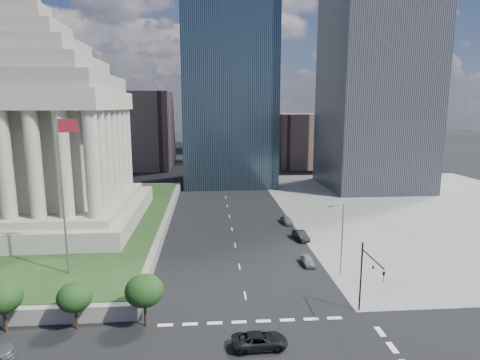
{
  "coord_description": "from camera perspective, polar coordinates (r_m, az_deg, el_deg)",
  "views": [
    {
      "loc": [
        -4.22,
        -25.15,
        22.59
      ],
      "look_at": [
        -0.32,
        23.88,
        13.6
      ],
      "focal_mm": 30.0,
      "sensor_mm": 36.0,
      "label": 1
    }
  ],
  "objects": [
    {
      "name": "parked_sedan_far",
      "position": [
        79.53,
        6.65,
        -5.67
      ],
      "size": [
        4.45,
        2.28,
        1.45
      ],
      "primitive_type": "imported",
      "rotation": [
        0.0,
        0.0,
        0.14
      ],
      "color": "slate",
      "rests_on": "ground"
    },
    {
      "name": "pickup_truck",
      "position": [
        41.01,
        2.83,
        -21.84
      ],
      "size": [
        5.46,
        2.7,
        1.49
      ],
      "primitive_type": "imported",
      "rotation": [
        0.0,
        0.0,
        1.62
      ],
      "color": "black",
      "rests_on": "ground"
    },
    {
      "name": "ground",
      "position": [
        127.24,
        -2.57,
        0.12
      ],
      "size": [
        500.0,
        500.0,
        0.0
      ],
      "primitive_type": "plane",
      "color": "black",
      "rests_on": "ground"
    },
    {
      "name": "midrise_glass",
      "position": [
        120.54,
        -1.63,
        13.88
      ],
      "size": [
        26.0,
        26.0,
        60.0
      ],
      "primitive_type": "cube",
      "color": "black",
      "rests_on": "ground"
    },
    {
      "name": "building_filler_ne",
      "position": [
        159.82,
        8.61,
        5.72
      ],
      "size": [
        20.0,
        30.0,
        20.0
      ],
      "primitive_type": "cube",
      "color": "brown",
      "rests_on": "ground"
    },
    {
      "name": "parked_sedan_mid",
      "position": [
        70.51,
        8.65,
        -7.8
      ],
      "size": [
        4.78,
        2.31,
        1.51
      ],
      "primitive_type": "imported",
      "rotation": [
        0.0,
        0.0,
        0.16
      ],
      "color": "black",
      "rests_on": "ground"
    },
    {
      "name": "flagpole",
      "position": [
        53.06,
        -23.84,
        -0.82
      ],
      "size": [
        2.52,
        0.24,
        20.0
      ],
      "color": "slate",
      "rests_on": "plaza_lawn"
    },
    {
      "name": "traffic_signal_ne",
      "position": [
        45.71,
        17.73,
        -12.45
      ],
      "size": [
        0.3,
        5.74,
        8.0
      ],
      "color": "black",
      "rests_on": "ground"
    },
    {
      "name": "street_lamp_north",
      "position": [
        55.76,
        14.16,
        -7.64
      ],
      "size": [
        2.13,
        0.22,
        10.0
      ],
      "color": "slate",
      "rests_on": "ground"
    },
    {
      "name": "parked_sedan_near",
      "position": [
        60.06,
        9.57,
        -11.21
      ],
      "size": [
        3.88,
        1.67,
        1.31
      ],
      "primitive_type": "imported",
      "rotation": [
        0.0,
        0.0,
        0.03
      ],
      "color": "gray",
      "rests_on": "ground"
    },
    {
      "name": "building_filler_nw",
      "position": [
        157.51,
        -14.06,
        6.93
      ],
      "size": [
        24.0,
        30.0,
        28.0
      ],
      "primitive_type": "cube",
      "color": "brown",
      "rests_on": "ground"
    },
    {
      "name": "war_memorial",
      "position": [
        78.99,
        -27.01,
        8.39
      ],
      "size": [
        34.0,
        34.0,
        39.0
      ],
      "primitive_type": null,
      "color": "#A19787",
      "rests_on": "plaza_lawn"
    },
    {
      "name": "sidewalk_ne",
      "position": [
        101.4,
        25.34,
        -3.52
      ],
      "size": [
        68.0,
        90.0,
        0.03
      ],
      "primitive_type": "cube",
      "color": "slate",
      "rests_on": "ground"
    },
    {
      "name": "highrise_ne",
      "position": [
        122.56,
        19.29,
        22.74
      ],
      "size": [
        26.0,
        28.0,
        100.0
      ],
      "primitive_type": "cube",
      "color": "black",
      "rests_on": "ground"
    }
  ]
}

